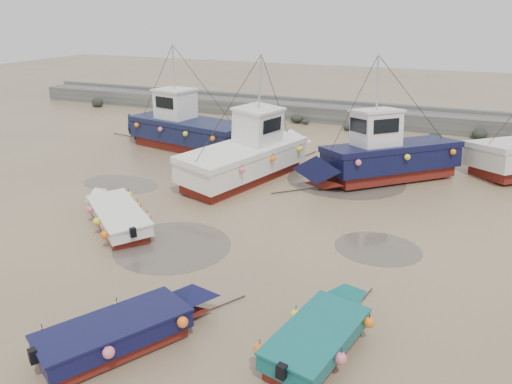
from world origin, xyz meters
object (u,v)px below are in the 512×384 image
Objects in this scene: dinghy_0 at (117,212)px; cabin_boat_2 at (382,155)px; dinghy_1 at (128,327)px; cabin_boat_0 at (181,127)px; person at (211,178)px; dinghy_2 at (322,331)px; cabin_boat_1 at (251,153)px.

cabin_boat_2 is (8.93, 9.72, 0.80)m from dinghy_0.
dinghy_1 is 0.52× the size of cabin_boat_0.
cabin_boat_0 is 6.57m from person.
cabin_boat_2 is (-0.95, 14.12, 0.78)m from dinghy_2.
dinghy_0 is 8.03m from cabin_boat_1.
dinghy_0 is 6.72m from person.
dinghy_0 is 1.00× the size of dinghy_1.
cabin_boat_2 reaches higher than dinghy_1.
dinghy_1 is at bearing 123.90° from cabin_boat_2.
dinghy_2 is at bearing 141.07° from cabin_boat_2.
cabin_boat_1 is at bearing -156.95° from person.
cabin_boat_2 is at bearing 35.56° from cabin_boat_1.
cabin_boat_2 is at bearing -161.15° from person.
cabin_boat_0 is 6.44× the size of person.
cabin_boat_1 is at bearing 130.10° from dinghy_1.
cabin_boat_0 is at bearing 142.10° from dinghy_2.
dinghy_2 is 0.50× the size of cabin_boat_0.
cabin_boat_2 is at bearing 105.09° from dinghy_2.
dinghy_2 reaches higher than person.
cabin_boat_1 is at bearing 132.36° from dinghy_2.
dinghy_0 reaches higher than person.
cabin_boat_1 reaches higher than dinghy_1.
dinghy_2 is (9.88, -4.40, 0.02)m from dinghy_0.
dinghy_1 reaches higher than person.
dinghy_1 and dinghy_2 have the same top height.
dinghy_0 is 10.82m from dinghy_2.
cabin_boat_0 reaches higher than dinghy_2.
dinghy_2 is at bearing 127.69° from person.
cabin_boat_1 is (6.36, -3.75, 0.01)m from cabin_boat_0.
cabin_boat_2 reaches higher than person.
person is (-1.89, -0.87, -1.32)m from cabin_boat_1.
dinghy_2 is 20.75m from cabin_boat_0.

